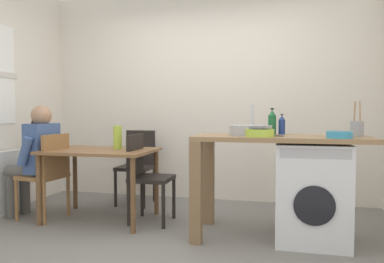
# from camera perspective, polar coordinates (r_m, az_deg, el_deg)

# --- Properties ---
(ground_plane) EXTENTS (5.46, 5.46, 0.00)m
(ground_plane) POSITION_cam_1_polar(r_m,az_deg,el_deg) (3.25, -3.94, -17.26)
(ground_plane) COLOR slate
(wall_back) EXTENTS (4.60, 0.10, 2.70)m
(wall_back) POSITION_cam_1_polar(r_m,az_deg,el_deg) (4.75, 2.37, 5.68)
(wall_back) COLOR silver
(wall_back) RESTS_ON ground_plane
(dining_table) EXTENTS (1.10, 0.76, 0.74)m
(dining_table) POSITION_cam_1_polar(r_m,az_deg,el_deg) (3.91, -14.20, -4.17)
(dining_table) COLOR brown
(dining_table) RESTS_ON ground_plane
(chair_person_seat) EXTENTS (0.45, 0.45, 0.90)m
(chair_person_seat) POSITION_cam_1_polar(r_m,az_deg,el_deg) (4.12, -21.66, -5.83)
(chair_person_seat) COLOR olive
(chair_person_seat) RESTS_ON ground_plane
(chair_opposite) EXTENTS (0.40, 0.40, 0.90)m
(chair_opposite) POSITION_cam_1_polar(r_m,az_deg,el_deg) (3.78, -7.38, -6.42)
(chair_opposite) COLOR black
(chair_opposite) RESTS_ON ground_plane
(chair_spare_by_wall) EXTENTS (0.40, 0.40, 0.90)m
(chair_spare_by_wall) POSITION_cam_1_polar(r_m,az_deg,el_deg) (4.58, -8.54, -4.79)
(chair_spare_by_wall) COLOR black
(chair_spare_by_wall) RESTS_ON ground_plane
(seated_person) EXTENTS (0.52, 0.53, 1.20)m
(seated_person) POSITION_cam_1_polar(r_m,az_deg,el_deg) (4.21, -23.33, -3.44)
(seated_person) COLOR #595651
(seated_person) RESTS_ON ground_plane
(kitchen_counter) EXTENTS (1.50, 0.68, 0.92)m
(kitchen_counter) POSITION_cam_1_polar(r_m,az_deg,el_deg) (3.31, 10.07, -3.34)
(kitchen_counter) COLOR olive
(kitchen_counter) RESTS_ON ground_plane
(washing_machine) EXTENTS (0.60, 0.61, 0.86)m
(washing_machine) POSITION_cam_1_polar(r_m,az_deg,el_deg) (3.36, 18.19, -9.05)
(washing_machine) COLOR silver
(washing_machine) RESTS_ON ground_plane
(sink_basin) EXTENTS (0.38, 0.38, 0.09)m
(sink_basin) POSITION_cam_1_polar(r_m,az_deg,el_deg) (3.30, 9.21, 0.20)
(sink_basin) COLOR #9EA0A5
(sink_basin) RESTS_ON kitchen_counter
(tap) EXTENTS (0.02, 0.02, 0.28)m
(tap) POSITION_cam_1_polar(r_m,az_deg,el_deg) (3.47, 9.44, 1.90)
(tap) COLOR #B2B2B7
(tap) RESTS_ON kitchen_counter
(bottle_tall_green) EXTENTS (0.07, 0.07, 0.25)m
(bottle_tall_green) POSITION_cam_1_polar(r_m,az_deg,el_deg) (3.48, 12.46, 1.40)
(bottle_tall_green) COLOR #19592D
(bottle_tall_green) RESTS_ON kitchen_counter
(bottle_squat_brown) EXTENTS (0.06, 0.06, 0.19)m
(bottle_squat_brown) POSITION_cam_1_polar(r_m,az_deg,el_deg) (3.49, 13.92, 0.98)
(bottle_squat_brown) COLOR navy
(bottle_squat_brown) RESTS_ON kitchen_counter
(mixing_bowl) EXTENTS (0.24, 0.24, 0.07)m
(mixing_bowl) POSITION_cam_1_polar(r_m,az_deg,el_deg) (3.09, 10.59, -0.14)
(mixing_bowl) COLOR #A8C63D
(mixing_bowl) RESTS_ON kitchen_counter
(utensil_crock) EXTENTS (0.11, 0.11, 0.30)m
(utensil_crock) POSITION_cam_1_polar(r_m,az_deg,el_deg) (3.40, 24.46, 0.47)
(utensil_crock) COLOR gray
(utensil_crock) RESTS_ON kitchen_counter
(colander) EXTENTS (0.20, 0.20, 0.06)m
(colander) POSITION_cam_1_polar(r_m,az_deg,el_deg) (3.10, 22.12, -0.40)
(colander) COLOR teal
(colander) RESTS_ON kitchen_counter
(vase) EXTENTS (0.09, 0.09, 0.25)m
(vase) POSITION_cam_1_polar(r_m,az_deg,el_deg) (3.91, -11.61, -0.89)
(vase) COLOR #A8C63D
(vase) RESTS_ON dining_table
(scissors) EXTENTS (0.15, 0.06, 0.01)m
(scissors) POSITION_cam_1_polar(r_m,az_deg,el_deg) (3.19, 12.87, -0.66)
(scissors) COLOR #B2B2B7
(scissors) RESTS_ON kitchen_counter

